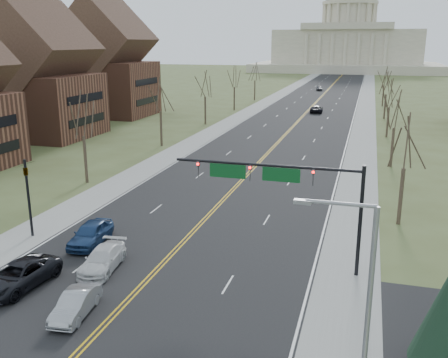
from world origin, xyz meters
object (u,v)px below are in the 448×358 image
Objects in this scene: street_light at (361,307)px; car_sb_inner_lead at (76,304)px; car_far_nb at (316,109)px; signal_left at (28,189)px; car_sb_outer_lead at (19,275)px; car_sb_outer_second at (91,233)px; car_sb_inner_second at (103,259)px; car_far_sb at (319,88)px; signal_mast at (280,182)px.

street_light reaches higher than car_sb_inner_lead.
car_far_nb is at bearing 96.84° from street_light.
signal_left is 1.09× the size of car_sb_outer_lead.
car_far_nb is (8.37, 75.87, -0.09)m from car_sb_outer_second.
street_light reaches higher than signal_left.
car_sb_outer_lead is at bearing 162.57° from street_light.
street_light is at bearing -40.50° from car_sb_outer_second.
car_sb_inner_second is at bearing 83.50° from car_far_nb.
signal_left reaches higher than car_far_nb.
car_far_nb is 1.23× the size of car_far_sb.
signal_mast is 2.81× the size of car_far_sb.
signal_left is 27.78m from street_light.
car_sb_inner_lead is 0.76× the size of car_far_nb.
car_far_nb is (3.96, 84.87, 0.08)m from car_sb_inner_lead.
car_sb_outer_lead is at bearing -99.23° from car_far_sb.
street_light reaches higher than car_sb_outer_lead.
car_sb_inner_lead is at bearing 84.75° from car_far_nb.
signal_mast is at bearing 37.70° from car_sb_inner_lead.
signal_left reaches higher than car_sb_outer_lead.
signal_left is at bearing 150.88° from street_light.
car_far_nb is at bearing 89.37° from car_sb_outer_lead.
signal_mast reaches higher than car_far_nb.
signal_mast is 76.05m from car_far_nb.
car_sb_inner_second reaches higher than car_sb_inner_lead.
street_light is 139.67m from car_far_sb.
car_far_nb is (9.03, 83.00, -0.03)m from car_sb_outer_lead.
car_far_nb is 49.78m from car_far_sb.
street_light is 89.94m from car_far_nb.
street_light reaches higher than car_sb_inner_second.
signal_mast is at bearing -4.82° from car_sb_outer_second.
car_sb_inner_lead is at bearing 163.59° from street_light.
car_sb_inner_second is at bearing -161.24° from signal_mast.
car_sb_outer_lead is 1.03× the size of car_far_nb.
car_sb_outer_lead is 132.67m from car_far_sb.
signal_mast reaches higher than car_sb_outer_second.
car_sb_inner_second is at bearing 148.68° from street_light.
car_far_nb is at bearing 79.86° from signal_left.
car_far_sb is at bearing -87.59° from car_far_nb.
car_sb_outer_lead is (4.51, -7.31, -2.94)m from signal_left.
car_sb_outer_second is at bearing 81.12° from car_far_nb.
signal_left is 9.08m from car_sb_outer_lead.
street_light is 23.67m from car_sb_outer_second.
signal_left is (-18.95, 0.00, -2.05)m from signal_mast.
street_light is 19.42m from car_sb_inner_second.
car_far_sb is at bearing 82.31° from car_sb_inner_second.
signal_left is 1.49× the size of car_sb_inner_lead.
street_light is 1.71× the size of car_far_nb.
car_sb_outer_lead is 5.11m from car_sb_inner_second.
signal_left is 1.25× the size of car_sb_inner_second.
signal_mast is 2.49× the size of car_sb_outer_second.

